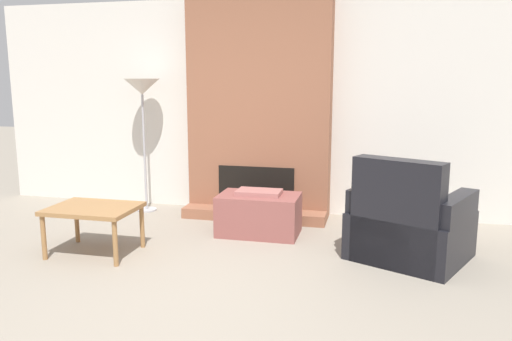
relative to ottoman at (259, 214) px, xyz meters
The scene contains 7 objects.
ground_plane 1.86m from the ottoman, 95.84° to the right, with size 24.00×24.00×0.00m, color gray.
wall_back 1.49m from the ottoman, 100.48° to the left, with size 7.11×0.06×2.60m, color silver.
fireplace 1.32m from the ottoman, 103.13° to the left, with size 1.70×0.61×2.60m.
ottoman is the anchor object (origin of this frame).
armchair 1.55m from the ottoman, 16.41° to the right, with size 1.22×1.19×0.96m.
side_table 1.68m from the ottoman, 145.47° to the right, with size 0.80×0.60×0.46m.
floor_lamp_left 2.13m from the ottoman, 158.49° to the left, with size 0.43×0.43×1.64m.
Camera 1 is at (1.35, -3.16, 1.62)m, focal length 35.00 mm.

